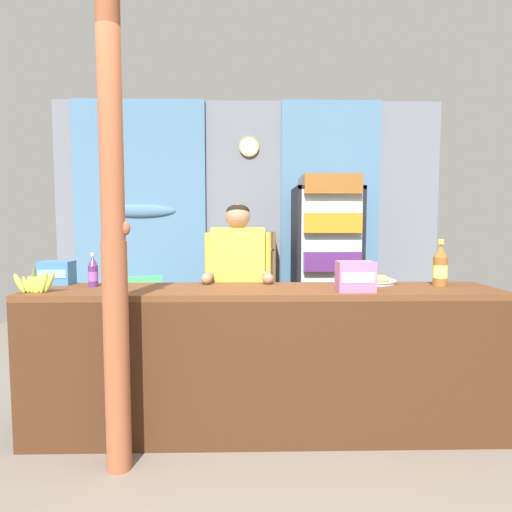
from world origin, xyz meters
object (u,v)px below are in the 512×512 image
(bottle_shelf_rack, at_px, (254,287))
(snack_box_biscuit, at_px, (57,273))
(soda_bottle_grape_soda, at_px, (93,272))
(timber_post, at_px, (114,251))
(snack_box_wafer, at_px, (355,276))
(banana_bunch, at_px, (35,283))
(shopkeeper, at_px, (238,279))
(stall_counter, at_px, (266,349))
(pastry_tray, at_px, (370,280))
(plastic_lawn_chair, at_px, (144,312))
(soda_bottle_iced_tea, at_px, (440,266))
(drink_fridge, at_px, (326,258))

(bottle_shelf_rack, height_order, snack_box_biscuit, bottle_shelf_rack)
(soda_bottle_grape_soda, bearing_deg, timber_post, -59.47)
(snack_box_wafer, height_order, banana_bunch, snack_box_wafer)
(shopkeeper, xyz_separation_m, banana_bunch, (-1.27, -0.62, 0.06))
(stall_counter, distance_m, shopkeeper, 0.72)
(pastry_tray, bearing_deg, soda_bottle_grape_soda, -176.07)
(bottle_shelf_rack, relative_size, soda_bottle_grape_soda, 5.62)
(snack_box_biscuit, bearing_deg, stall_counter, -12.60)
(stall_counter, bearing_deg, bottle_shelf_rack, 90.95)
(plastic_lawn_chair, bearing_deg, snack_box_wafer, -44.41)
(timber_post, height_order, bottle_shelf_rack, timber_post)
(shopkeeper, bearing_deg, banana_bunch, -153.98)
(pastry_tray, bearing_deg, shopkeeper, 166.65)
(timber_post, distance_m, plastic_lawn_chair, 2.23)
(soda_bottle_iced_tea, distance_m, snack_box_biscuit, 2.73)
(soda_bottle_grape_soda, distance_m, snack_box_biscuit, 0.33)
(snack_box_biscuit, height_order, banana_bunch, snack_box_biscuit)
(plastic_lawn_chair, xyz_separation_m, snack_box_biscuit, (-0.28, -1.40, 0.59))
(soda_bottle_grape_soda, bearing_deg, shopkeeper, 20.25)
(shopkeeper, xyz_separation_m, pastry_tray, (0.98, -0.23, 0.02))
(stall_counter, distance_m, timber_post, 1.15)
(bottle_shelf_rack, distance_m, snack_box_biscuit, 2.40)
(stall_counter, relative_size, snack_box_wafer, 13.39)
(soda_bottle_iced_tea, bearing_deg, banana_bunch, -174.74)
(snack_box_wafer, distance_m, banana_bunch, 2.04)
(stall_counter, height_order, soda_bottle_grape_soda, soda_bottle_grape_soda)
(soda_bottle_grape_soda, xyz_separation_m, snack_box_wafer, (1.76, -0.23, -0.00))
(plastic_lawn_chair, relative_size, snack_box_wafer, 3.65)
(timber_post, bearing_deg, drink_fridge, 53.61)
(plastic_lawn_chair, xyz_separation_m, banana_bunch, (-0.24, -1.78, 0.57))
(soda_bottle_iced_tea, bearing_deg, shopkeeper, 165.46)
(drink_fridge, relative_size, bottle_shelf_rack, 1.45)
(timber_post, relative_size, bottle_shelf_rack, 2.01)
(stall_counter, xyz_separation_m, bottle_shelf_rack, (-0.04, 2.20, 0.08))
(stall_counter, xyz_separation_m, shopkeeper, (-0.19, 0.57, 0.39))
(snack_box_wafer, distance_m, snack_box_biscuit, 2.10)
(drink_fridge, xyz_separation_m, soda_bottle_grape_soda, (-1.93, -1.66, 0.04))
(banana_bunch, bearing_deg, shopkeeper, 26.02)
(timber_post, bearing_deg, bottle_shelf_rack, 71.71)
(shopkeeper, bearing_deg, pastry_tray, -13.35)
(drink_fridge, xyz_separation_m, pastry_tray, (0.04, -1.52, -0.04))
(banana_bunch, bearing_deg, stall_counter, 1.75)
(stall_counter, height_order, snack_box_biscuit, snack_box_biscuit)
(pastry_tray, bearing_deg, banana_bunch, -170.22)
(timber_post, xyz_separation_m, banana_bunch, (-0.59, 0.28, -0.22))
(bottle_shelf_rack, bearing_deg, timber_post, -108.29)
(soda_bottle_iced_tea, relative_size, soda_bottle_grape_soda, 1.38)
(timber_post, xyz_separation_m, pastry_tray, (1.65, 0.67, -0.26))
(plastic_lawn_chair, distance_m, soda_bottle_grape_soda, 1.64)
(snack_box_biscuit, bearing_deg, bottle_shelf_rack, 52.04)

